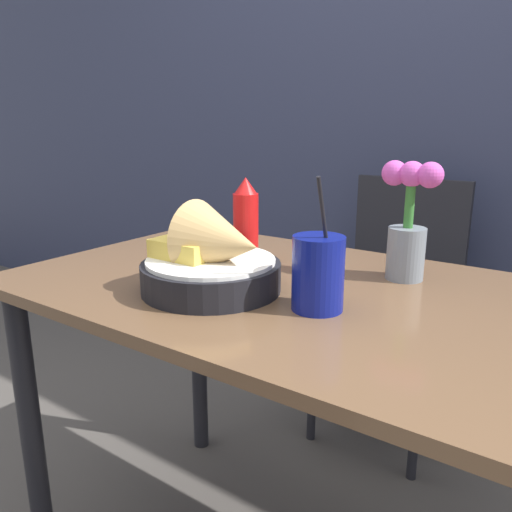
{
  "coord_description": "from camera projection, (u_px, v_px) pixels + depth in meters",
  "views": [
    {
      "loc": [
        0.51,
        -0.84,
        1.09
      ],
      "look_at": [
        -0.05,
        -0.04,
        0.82
      ],
      "focal_mm": 35.0,
      "sensor_mm": 36.0,
      "label": 1
    }
  ],
  "objects": [
    {
      "name": "chair_far_window",
      "position": [
        398.0,
        286.0,
        1.77
      ],
      "size": [
        0.4,
        0.4,
        0.9
      ],
      "color": "black",
      "rests_on": "ground_plane"
    },
    {
      "name": "ketchup_bottle",
      "position": [
        246.0,
        222.0,
        1.17
      ],
      "size": [
        0.06,
        0.06,
        0.2
      ],
      "color": "red",
      "rests_on": "dining_table"
    },
    {
      "name": "wall_window",
      "position": [
        454.0,
        62.0,
        1.8
      ],
      "size": [
        7.0,
        0.06,
        2.6
      ],
      "color": "#2D334C",
      "rests_on": "ground_plane"
    },
    {
      "name": "flower_vase",
      "position": [
        408.0,
        223.0,
        1.03
      ],
      "size": [
        0.13,
        0.08,
        0.25
      ],
      "color": "gray",
      "rests_on": "dining_table"
    },
    {
      "name": "food_basket",
      "position": [
        215.0,
        261.0,
        0.97
      ],
      "size": [
        0.28,
        0.28,
        0.18
      ],
      "color": "black",
      "rests_on": "dining_table"
    },
    {
      "name": "drink_cup",
      "position": [
        318.0,
        276.0,
        0.87
      ],
      "size": [
        0.09,
        0.09,
        0.24
      ],
      "color": "navy",
      "rests_on": "dining_table"
    },
    {
      "name": "dining_table",
      "position": [
        285.0,
        336.0,
        1.06
      ],
      "size": [
        1.15,
        0.71,
        0.76
      ],
      "color": "brown",
      "rests_on": "ground_plane"
    }
  ]
}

